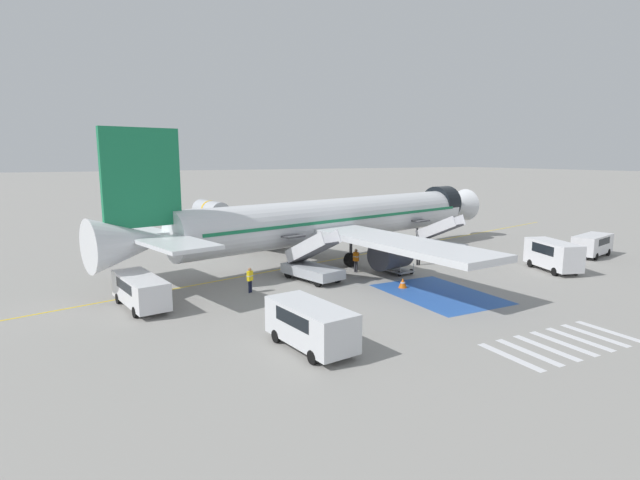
{
  "coord_description": "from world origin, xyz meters",
  "views": [
    {
      "loc": [
        -22.98,
        -37.48,
        8.95
      ],
      "look_at": [
        -3.96,
        -0.95,
        2.05
      ],
      "focal_mm": 28.0,
      "sensor_mm": 36.0,
      "label": 1
    }
  ],
  "objects_px": {
    "boarding_stairs_aft": "(312,267)",
    "fuel_tanker": "(209,214)",
    "service_van_1": "(140,289)",
    "ground_crew_3": "(418,254)",
    "ground_crew_0": "(356,259)",
    "ground_crew_1": "(250,278)",
    "baggage_cart": "(396,270)",
    "service_van_2": "(310,322)",
    "traffic_cone_0": "(403,283)",
    "boarding_stairs_forward": "(439,243)",
    "airliner": "(334,220)",
    "service_van_0": "(553,254)",
    "service_van_3": "(592,244)",
    "ground_crew_2": "(390,248)"
  },
  "relations": [
    {
      "from": "boarding_stairs_forward",
      "to": "boarding_stairs_aft",
      "type": "xyz_separation_m",
      "value": [
        -15.18,
        -3.74,
        0.02
      ]
    },
    {
      "from": "ground_crew_1",
      "to": "traffic_cone_0",
      "type": "height_order",
      "value": "ground_crew_1"
    },
    {
      "from": "service_van_2",
      "to": "ground_crew_1",
      "type": "xyz_separation_m",
      "value": [
        0.79,
        10.62,
        -0.3
      ]
    },
    {
      "from": "airliner",
      "to": "ground_crew_1",
      "type": "xyz_separation_m",
      "value": [
        -10.25,
        -6.89,
        -2.54
      ]
    },
    {
      "from": "traffic_cone_0",
      "to": "boarding_stairs_aft",
      "type": "bearing_deg",
      "value": 133.75
    },
    {
      "from": "baggage_cart",
      "to": "ground_crew_3",
      "type": "height_order",
      "value": "ground_crew_3"
    },
    {
      "from": "ground_crew_0",
      "to": "boarding_stairs_aft",
      "type": "bearing_deg",
      "value": 76.27
    },
    {
      "from": "boarding_stairs_aft",
      "to": "baggage_cart",
      "type": "xyz_separation_m",
      "value": [
        6.86,
        -0.93,
        -0.72
      ]
    },
    {
      "from": "service_van_3",
      "to": "ground_crew_1",
      "type": "distance_m",
      "value": 31.74
    },
    {
      "from": "ground_crew_0",
      "to": "ground_crew_2",
      "type": "relative_size",
      "value": 1.03
    },
    {
      "from": "fuel_tanker",
      "to": "traffic_cone_0",
      "type": "relative_size",
      "value": 14.97
    },
    {
      "from": "service_van_2",
      "to": "ground_crew_2",
      "type": "distance_m",
      "value": 21.48
    },
    {
      "from": "airliner",
      "to": "service_van_3",
      "type": "distance_m",
      "value": 23.55
    },
    {
      "from": "service_van_1",
      "to": "ground_crew_3",
      "type": "distance_m",
      "value": 22.38
    },
    {
      "from": "boarding_stairs_aft",
      "to": "fuel_tanker",
      "type": "bearing_deg",
      "value": 75.24
    },
    {
      "from": "boarding_stairs_aft",
      "to": "ground_crew_3",
      "type": "height_order",
      "value": "boarding_stairs_aft"
    },
    {
      "from": "ground_crew_1",
      "to": "traffic_cone_0",
      "type": "distance_m",
      "value": 10.47
    },
    {
      "from": "airliner",
      "to": "ground_crew_1",
      "type": "height_order",
      "value": "airliner"
    },
    {
      "from": "service_van_2",
      "to": "service_van_3",
      "type": "height_order",
      "value": "service_van_2"
    },
    {
      "from": "baggage_cart",
      "to": "traffic_cone_0",
      "type": "xyz_separation_m",
      "value": [
        -2.24,
        -3.89,
        0.08
      ]
    },
    {
      "from": "boarding_stairs_forward",
      "to": "ground_crew_3",
      "type": "relative_size",
      "value": 3.32
    },
    {
      "from": "service_van_1",
      "to": "ground_crew_0",
      "type": "xyz_separation_m",
      "value": [
        16.32,
        2.02,
        -0.1
      ]
    },
    {
      "from": "service_van_1",
      "to": "baggage_cart",
      "type": "bearing_deg",
      "value": -8.03
    },
    {
      "from": "ground_crew_0",
      "to": "ground_crew_1",
      "type": "relative_size",
      "value": 1.09
    },
    {
      "from": "ground_crew_0",
      "to": "ground_crew_1",
      "type": "height_order",
      "value": "ground_crew_0"
    },
    {
      "from": "fuel_tanker",
      "to": "ground_crew_3",
      "type": "bearing_deg",
      "value": -80.09
    },
    {
      "from": "service_van_0",
      "to": "boarding_stairs_aft",
      "type": "bearing_deg",
      "value": -1.88
    },
    {
      "from": "boarding_stairs_aft",
      "to": "service_van_0",
      "type": "xyz_separation_m",
      "value": [
        18.25,
        -6.11,
        0.43
      ]
    },
    {
      "from": "airliner",
      "to": "ground_crew_0",
      "type": "xyz_separation_m",
      "value": [
        -0.88,
        -5.05,
        -2.44
      ]
    },
    {
      "from": "traffic_cone_0",
      "to": "boarding_stairs_forward",
      "type": "bearing_deg",
      "value": 39.02
    },
    {
      "from": "airliner",
      "to": "service_van_3",
      "type": "relative_size",
      "value": 7.77
    },
    {
      "from": "fuel_tanker",
      "to": "traffic_cone_0",
      "type": "bearing_deg",
      "value": -91.53
    },
    {
      "from": "boarding_stairs_forward",
      "to": "service_van_3",
      "type": "distance_m",
      "value": 13.6
    },
    {
      "from": "boarding_stairs_aft",
      "to": "ground_crew_1",
      "type": "bearing_deg",
      "value": 178.61
    },
    {
      "from": "baggage_cart",
      "to": "ground_crew_0",
      "type": "xyz_separation_m",
      "value": [
        -2.65,
        1.63,
        0.81
      ]
    },
    {
      "from": "fuel_tanker",
      "to": "ground_crew_0",
      "type": "relative_size",
      "value": 5.45
    },
    {
      "from": "ground_crew_0",
      "to": "traffic_cone_0",
      "type": "relative_size",
      "value": 2.75
    },
    {
      "from": "boarding_stairs_aft",
      "to": "service_van_2",
      "type": "relative_size",
      "value": 1.04
    },
    {
      "from": "ground_crew_1",
      "to": "traffic_cone_0",
      "type": "bearing_deg",
      "value": -52.2
    },
    {
      "from": "boarding_stairs_forward",
      "to": "ground_crew_1",
      "type": "bearing_deg",
      "value": 179.65
    },
    {
      "from": "fuel_tanker",
      "to": "service_van_0",
      "type": "relative_size",
      "value": 1.89
    },
    {
      "from": "boarding_stairs_aft",
      "to": "service_van_1",
      "type": "bearing_deg",
      "value": 172.37
    },
    {
      "from": "airliner",
      "to": "ground_crew_1",
      "type": "relative_size",
      "value": 23.77
    },
    {
      "from": "fuel_tanker",
      "to": "service_van_1",
      "type": "height_order",
      "value": "fuel_tanker"
    },
    {
      "from": "ground_crew_1",
      "to": "boarding_stairs_forward",
      "type": "bearing_deg",
      "value": -18.1
    },
    {
      "from": "airliner",
      "to": "boarding_stairs_forward",
      "type": "xyz_separation_m",
      "value": [
        10.1,
        -2.0,
        -2.56
      ]
    },
    {
      "from": "service_van_2",
      "to": "traffic_cone_0",
      "type": "height_order",
      "value": "service_van_2"
    },
    {
      "from": "airliner",
      "to": "traffic_cone_0",
      "type": "bearing_deg",
      "value": -16.39
    },
    {
      "from": "service_van_3",
      "to": "ground_crew_0",
      "type": "bearing_deg",
      "value": 63.58
    },
    {
      "from": "service_van_1",
      "to": "traffic_cone_0",
      "type": "bearing_deg",
      "value": -21.01
    }
  ]
}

